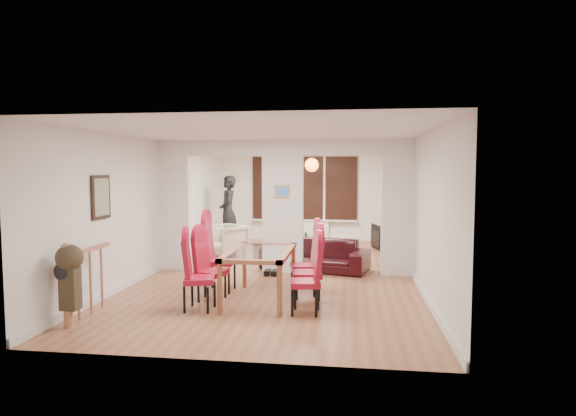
% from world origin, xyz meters
% --- Properties ---
extents(floor, '(5.00, 9.00, 0.01)m').
position_xyz_m(floor, '(0.00, 0.00, 0.00)').
color(floor, '#91593A').
rests_on(floor, ground).
extents(room_walls, '(5.00, 9.00, 2.60)m').
position_xyz_m(room_walls, '(0.00, 0.00, 1.30)').
color(room_walls, silver).
rests_on(room_walls, floor).
extents(divider_wall, '(5.00, 0.18, 2.60)m').
position_xyz_m(divider_wall, '(0.00, 0.00, 1.30)').
color(divider_wall, white).
rests_on(divider_wall, floor).
extents(bay_window_blinds, '(3.00, 0.08, 1.80)m').
position_xyz_m(bay_window_blinds, '(0.00, 4.44, 1.50)').
color(bay_window_blinds, black).
rests_on(bay_window_blinds, room_walls).
extents(radiator, '(1.40, 0.08, 0.50)m').
position_xyz_m(radiator, '(0.00, 4.40, 0.30)').
color(radiator, white).
rests_on(radiator, floor).
extents(pendant_light, '(0.36, 0.36, 0.36)m').
position_xyz_m(pendant_light, '(0.30, 3.30, 2.15)').
color(pendant_light, orange).
rests_on(pendant_light, room_walls).
extents(stair_newel, '(0.40, 1.20, 1.10)m').
position_xyz_m(stair_newel, '(-2.25, -3.20, 0.55)').
color(stair_newel, '#A16B49').
rests_on(stair_newel, floor).
extents(wall_poster, '(0.04, 0.52, 0.67)m').
position_xyz_m(wall_poster, '(-2.47, -2.40, 1.60)').
color(wall_poster, gray).
rests_on(wall_poster, room_walls).
extents(pillar_photo, '(0.30, 0.03, 0.25)m').
position_xyz_m(pillar_photo, '(0.00, -0.10, 1.60)').
color(pillar_photo, '#4C8CD8').
rests_on(pillar_photo, divider_wall).
extents(dining_table, '(0.94, 1.67, 0.78)m').
position_xyz_m(dining_table, '(-0.05, -2.13, 0.39)').
color(dining_table, brown).
rests_on(dining_table, floor).
extents(dining_chair_la, '(0.51, 0.51, 1.05)m').
position_xyz_m(dining_chair_la, '(-0.82, -2.74, 0.53)').
color(dining_chair_la, maroon).
rests_on(dining_chair_la, floor).
extents(dining_chair_lb, '(0.49, 0.49, 1.03)m').
position_xyz_m(dining_chair_lb, '(-0.80, -2.19, 0.51)').
color(dining_chair_lb, maroon).
rests_on(dining_chair_lb, floor).
extents(dining_chair_lc, '(0.49, 0.49, 1.18)m').
position_xyz_m(dining_chair_lc, '(-0.82, -1.63, 0.59)').
color(dining_chair_lc, maroon).
rests_on(dining_chair_lc, floor).
extents(dining_chair_ra, '(0.47, 0.47, 1.03)m').
position_xyz_m(dining_chair_ra, '(0.70, -2.70, 0.51)').
color(dining_chair_ra, maroon).
rests_on(dining_chair_ra, floor).
extents(dining_chair_rb, '(0.49, 0.49, 1.07)m').
position_xyz_m(dining_chair_rb, '(0.68, -2.20, 0.53)').
color(dining_chair_rb, maroon).
rests_on(dining_chair_rb, floor).
extents(dining_chair_rc, '(0.52, 0.52, 1.08)m').
position_xyz_m(dining_chair_rc, '(0.58, -1.65, 0.54)').
color(dining_chair_rc, maroon).
rests_on(dining_chair_rc, floor).
extents(sofa, '(2.26, 1.34, 0.62)m').
position_xyz_m(sofa, '(0.61, 0.30, 0.31)').
color(sofa, black).
rests_on(sofa, floor).
extents(armchair, '(1.13, 1.14, 0.75)m').
position_xyz_m(armchair, '(-1.58, 1.54, 0.37)').
color(armchair, '#B8AA9C').
rests_on(armchair, floor).
extents(person, '(0.78, 0.63, 1.87)m').
position_xyz_m(person, '(-1.85, 2.89, 0.94)').
color(person, black).
rests_on(person, floor).
extents(television, '(1.08, 0.44, 0.62)m').
position_xyz_m(television, '(1.93, 2.88, 0.31)').
color(television, black).
rests_on(television, floor).
extents(coffee_table, '(1.08, 0.69, 0.23)m').
position_xyz_m(coffee_table, '(0.20, 2.43, 0.12)').
color(coffee_table, black).
rests_on(coffee_table, floor).
extents(bottle, '(0.07, 0.07, 0.26)m').
position_xyz_m(bottle, '(0.23, 2.44, 0.36)').
color(bottle, '#143F19').
rests_on(bottle, coffee_table).
extents(bowl, '(0.22, 0.22, 0.05)m').
position_xyz_m(bowl, '(0.14, 2.34, 0.26)').
color(bowl, black).
rests_on(bowl, coffee_table).
extents(shoes, '(0.25, 0.27, 0.10)m').
position_xyz_m(shoes, '(-0.18, -0.34, 0.05)').
color(shoes, black).
rests_on(shoes, floor).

